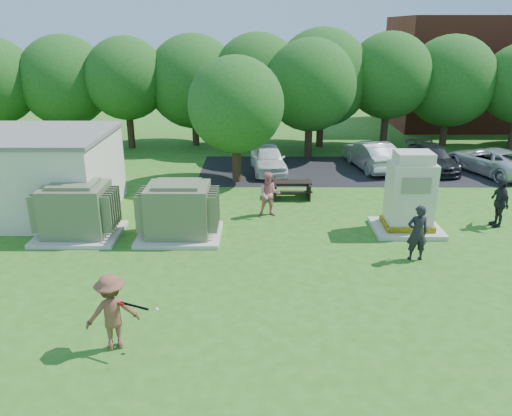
{
  "coord_description": "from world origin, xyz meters",
  "views": [
    {
      "loc": [
        0.1,
        -12.37,
        7.26
      ],
      "look_at": [
        0.0,
        4.0,
        1.3
      ],
      "focal_mm": 35.0,
      "sensor_mm": 36.0,
      "label": 1
    }
  ],
  "objects_px": {
    "transformer_left": "(77,211)",
    "person_walking_right": "(499,202)",
    "batter": "(112,312)",
    "person_at_picnic": "(269,194)",
    "car_silver_a": "(371,155)",
    "car_dark": "(432,158)",
    "person_by_generator": "(417,233)",
    "generator_cabinet": "(410,197)",
    "car_silver_b": "(490,160)",
    "car_white": "(268,159)",
    "picnic_table": "(292,187)",
    "transformer_right": "(179,212)"
  },
  "relations": [
    {
      "from": "transformer_right",
      "to": "person_walking_right",
      "type": "height_order",
      "value": "transformer_right"
    },
    {
      "from": "transformer_left",
      "to": "person_at_picnic",
      "type": "bearing_deg",
      "value": 17.17
    },
    {
      "from": "car_white",
      "to": "car_silver_b",
      "type": "relative_size",
      "value": 0.85
    },
    {
      "from": "generator_cabinet",
      "to": "person_walking_right",
      "type": "relative_size",
      "value": 1.59
    },
    {
      "from": "transformer_left",
      "to": "car_dark",
      "type": "height_order",
      "value": "transformer_left"
    },
    {
      "from": "transformer_left",
      "to": "generator_cabinet",
      "type": "xyz_separation_m",
      "value": [
        12.18,
        0.63,
        0.36
      ]
    },
    {
      "from": "person_by_generator",
      "to": "person_walking_right",
      "type": "distance_m",
      "value": 5.0
    },
    {
      "from": "car_silver_a",
      "to": "car_dark",
      "type": "xyz_separation_m",
      "value": [
        3.22,
        -0.21,
        -0.13
      ]
    },
    {
      "from": "person_by_generator",
      "to": "batter",
      "type": "bearing_deg",
      "value": 27.6
    },
    {
      "from": "car_white",
      "to": "car_silver_a",
      "type": "distance_m",
      "value": 5.62
    },
    {
      "from": "picnic_table",
      "to": "car_silver_a",
      "type": "distance_m",
      "value": 6.69
    },
    {
      "from": "transformer_left",
      "to": "car_silver_b",
      "type": "distance_m",
      "value": 20.58
    },
    {
      "from": "car_silver_a",
      "to": "car_dark",
      "type": "bearing_deg",
      "value": 165.8
    },
    {
      "from": "batter",
      "to": "car_white",
      "type": "bearing_deg",
      "value": -124.38
    },
    {
      "from": "generator_cabinet",
      "to": "car_silver_a",
      "type": "relative_size",
      "value": 0.66
    },
    {
      "from": "person_walking_right",
      "to": "car_white",
      "type": "height_order",
      "value": "person_walking_right"
    },
    {
      "from": "person_by_generator",
      "to": "car_dark",
      "type": "bearing_deg",
      "value": -112.31
    },
    {
      "from": "car_white",
      "to": "transformer_left",
      "type": "bearing_deg",
      "value": -135.23
    },
    {
      "from": "car_silver_a",
      "to": "car_silver_b",
      "type": "height_order",
      "value": "car_silver_a"
    },
    {
      "from": "person_at_picnic",
      "to": "car_dark",
      "type": "height_order",
      "value": "person_at_picnic"
    },
    {
      "from": "batter",
      "to": "car_white",
      "type": "distance_m",
      "value": 15.99
    },
    {
      "from": "person_walking_right",
      "to": "car_dark",
      "type": "height_order",
      "value": "person_walking_right"
    },
    {
      "from": "batter",
      "to": "car_silver_a",
      "type": "xyz_separation_m",
      "value": [
        9.52,
        16.13,
        -0.2
      ]
    },
    {
      "from": "picnic_table",
      "to": "batter",
      "type": "relative_size",
      "value": 0.91
    },
    {
      "from": "car_silver_a",
      "to": "car_dark",
      "type": "relative_size",
      "value": 1.06
    },
    {
      "from": "person_by_generator",
      "to": "car_dark",
      "type": "xyz_separation_m",
      "value": [
        4.12,
        11.05,
        -0.32
      ]
    },
    {
      "from": "batter",
      "to": "car_white",
      "type": "height_order",
      "value": "batter"
    },
    {
      "from": "picnic_table",
      "to": "car_dark",
      "type": "height_order",
      "value": "car_dark"
    },
    {
      "from": "transformer_left",
      "to": "car_silver_a",
      "type": "distance_m",
      "value": 15.77
    },
    {
      "from": "transformer_left",
      "to": "car_silver_a",
      "type": "height_order",
      "value": "transformer_left"
    },
    {
      "from": "car_dark",
      "to": "person_walking_right",
      "type": "bearing_deg",
      "value": -95.15
    },
    {
      "from": "picnic_table",
      "to": "person_by_generator",
      "type": "bearing_deg",
      "value": -60.05
    },
    {
      "from": "transformer_right",
      "to": "person_at_picnic",
      "type": "bearing_deg",
      "value": 33.15
    },
    {
      "from": "batter",
      "to": "person_at_picnic",
      "type": "bearing_deg",
      "value": -133.63
    },
    {
      "from": "generator_cabinet",
      "to": "car_dark",
      "type": "bearing_deg",
      "value": 66.56
    },
    {
      "from": "batter",
      "to": "transformer_left",
      "type": "bearing_deg",
      "value": -85.07
    },
    {
      "from": "person_walking_right",
      "to": "car_silver_b",
      "type": "relative_size",
      "value": 0.39
    },
    {
      "from": "picnic_table",
      "to": "car_white",
      "type": "distance_m",
      "value": 4.37
    },
    {
      "from": "transformer_right",
      "to": "car_dark",
      "type": "bearing_deg",
      "value": 36.99
    },
    {
      "from": "transformer_left",
      "to": "person_walking_right",
      "type": "bearing_deg",
      "value": 4.04
    },
    {
      "from": "batter",
      "to": "car_silver_b",
      "type": "distance_m",
      "value": 21.83
    },
    {
      "from": "car_white",
      "to": "car_silver_b",
      "type": "height_order",
      "value": "car_white"
    },
    {
      "from": "transformer_left",
      "to": "generator_cabinet",
      "type": "distance_m",
      "value": 12.2
    },
    {
      "from": "car_silver_b",
      "to": "generator_cabinet",
      "type": "bearing_deg",
      "value": 28.44
    },
    {
      "from": "person_walking_right",
      "to": "car_silver_a",
      "type": "bearing_deg",
      "value": -162.97
    },
    {
      "from": "person_by_generator",
      "to": "car_silver_b",
      "type": "height_order",
      "value": "person_by_generator"
    },
    {
      "from": "transformer_left",
      "to": "batter",
      "type": "bearing_deg",
      "value": -64.92
    },
    {
      "from": "person_by_generator",
      "to": "car_silver_a",
      "type": "distance_m",
      "value": 11.3
    },
    {
      "from": "transformer_left",
      "to": "batter",
      "type": "xyz_separation_m",
      "value": [
        3.15,
        -6.73,
        -0.01
      ]
    },
    {
      "from": "car_dark",
      "to": "batter",
      "type": "bearing_deg",
      "value": -133.08
    }
  ]
}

